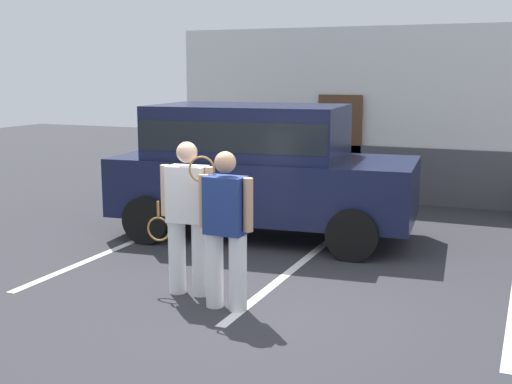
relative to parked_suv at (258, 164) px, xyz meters
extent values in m
plane|color=#2D2D33|center=(1.13, -3.00, -1.15)|extent=(40.00, 40.00, 0.00)
cube|color=silver|center=(-1.59, -1.50, -1.14)|extent=(0.12, 4.40, 0.01)
cube|color=silver|center=(1.14, -1.50, -1.14)|extent=(0.12, 4.40, 0.01)
cube|color=white|center=(1.13, 3.77, 0.57)|extent=(8.67, 0.30, 3.43)
cube|color=#4C4C51|center=(1.13, 3.57, -0.60)|extent=(7.28, 0.10, 1.10)
cube|color=brown|center=(0.31, 3.55, -0.10)|extent=(0.90, 0.06, 2.10)
cube|color=#141938|center=(0.11, 0.01, -0.35)|extent=(4.76, 2.32, 0.90)
cube|color=#141938|center=(-0.14, -0.01, 0.50)|extent=(3.05, 2.02, 0.80)
cube|color=black|center=(-0.14, -0.01, 0.48)|extent=(3.00, 2.04, 0.44)
cylinder|color=black|center=(1.56, 1.10, -0.79)|extent=(0.74, 0.33, 0.72)
cylinder|color=black|center=(1.74, -0.79, -0.79)|extent=(0.74, 0.33, 0.72)
cylinder|color=black|center=(-1.53, 0.81, -0.79)|extent=(0.74, 0.33, 0.72)
cylinder|color=black|center=(-1.35, -1.08, -0.79)|extent=(0.74, 0.33, 0.72)
cylinder|color=white|center=(0.50, -2.89, -0.71)|extent=(0.20, 0.20, 0.86)
cylinder|color=white|center=(0.21, -2.92, -0.71)|extent=(0.20, 0.20, 0.86)
cube|color=white|center=(0.35, -2.90, 0.04)|extent=(0.46, 0.31, 0.64)
sphere|color=beige|center=(0.35, -2.90, 0.52)|extent=(0.24, 0.24, 0.24)
cylinder|color=beige|center=(0.63, -2.88, 0.07)|extent=(0.11, 0.11, 0.59)
cylinder|color=beige|center=(0.08, -2.93, 0.07)|extent=(0.11, 0.11, 0.59)
torus|color=olive|center=(-0.05, -2.89, -0.41)|extent=(0.37, 0.06, 0.37)
cylinder|color=olive|center=(-0.05, -2.89, -0.18)|extent=(0.03, 0.03, 0.20)
cylinder|color=white|center=(1.10, -3.18, -0.73)|extent=(0.20, 0.20, 0.84)
cylinder|color=white|center=(0.82, -3.17, -0.73)|extent=(0.20, 0.20, 0.84)
cube|color=navy|center=(0.96, -3.17, 0.00)|extent=(0.44, 0.28, 0.62)
sphere|color=tan|center=(0.96, -3.17, 0.47)|extent=(0.23, 0.23, 0.23)
cylinder|color=tan|center=(1.23, -3.19, 0.03)|extent=(0.11, 0.11, 0.57)
cylinder|color=tan|center=(0.69, -3.16, 0.03)|extent=(0.11, 0.11, 0.57)
torus|color=olive|center=(0.65, -3.11, 0.37)|extent=(0.29, 0.10, 0.29)
cylinder|color=olive|center=(0.65, -3.11, 0.13)|extent=(0.03, 0.03, 0.20)
camera|label=1|loc=(3.97, -9.46, 1.41)|focal=46.83mm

